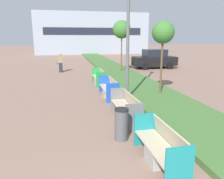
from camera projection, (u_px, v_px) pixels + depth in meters
planter_grass_strip at (135, 83)px, 14.18m from camera, size 2.80×120.00×0.18m
building_backdrop at (92, 34)px, 41.53m from camera, size 20.44×6.64×7.40m
bench_teal_frame at (160, 149)px, 5.24m from camera, size 0.65×1.97×0.94m
bench_grey_frame at (126, 109)px, 8.11m from camera, size 0.65×2.30×0.94m
bench_blue_frame at (109, 90)px, 11.19m from camera, size 0.65×2.23×0.94m
bench_green_frame at (99, 78)px, 14.28m from camera, size 0.65×2.13×0.94m
litter_bin at (121, 124)px, 6.45m from camera, size 0.42×0.42×0.96m
street_lamp_post at (128, 0)px, 9.20m from camera, size 0.24×0.44×8.29m
sapling_tree_near at (163, 33)px, 10.66m from camera, size 1.10×1.10×3.78m
sapling_tree_far at (122, 30)px, 18.20m from camera, size 1.50×1.50×4.39m
pedestrian_walking at (60, 62)px, 19.03m from camera, size 0.53×0.24×1.74m
parked_car_distant at (154, 59)px, 21.53m from camera, size 4.21×2.00×1.86m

